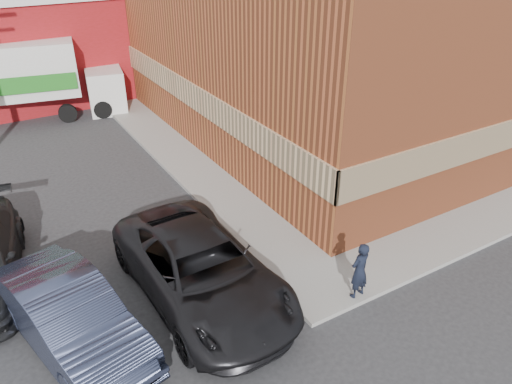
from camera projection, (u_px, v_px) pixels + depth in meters
ground at (286, 279)px, 13.09m from camera, size 90.00×90.00×0.00m
brick_building at (336, 14)px, 21.41m from camera, size 14.25×18.25×9.36m
sidewalk_south at (498, 215)px, 15.77m from camera, size 16.00×1.80×0.12m
sidewalk_west at (173, 151)px, 20.08m from camera, size 1.80×18.00×0.12m
man at (360, 270)px, 11.98m from camera, size 0.59×0.43×1.52m
sedan at (71, 317)px, 10.70m from camera, size 2.76×5.07×1.59m
suv_a at (201, 270)px, 12.09m from camera, size 2.89×6.02×1.65m
box_truck at (30, 76)px, 22.51m from camera, size 7.44×3.45×3.54m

